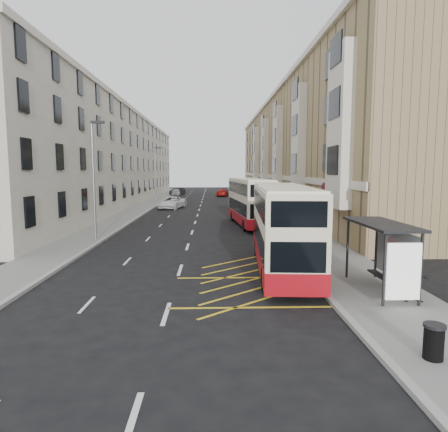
{
  "coord_description": "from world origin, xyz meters",
  "views": [
    {
      "loc": [
        1.58,
        -15.24,
        4.89
      ],
      "look_at": [
        2.27,
        7.26,
        2.3
      ],
      "focal_mm": 32.0,
      "sensor_mm": 36.0,
      "label": 1
    }
  ],
  "objects_px": {
    "white_van": "(171,203)",
    "car_red": "(222,193)",
    "double_decker_front": "(282,228)",
    "pedestrian_far": "(299,237)",
    "double_decker_rear": "(250,202)",
    "litter_bin": "(434,341)",
    "car_silver": "(176,192)",
    "pedestrian_mid": "(417,279)",
    "car_dark": "(178,191)",
    "street_lamp_near": "(94,174)",
    "pedestrian_near": "(325,259)",
    "bus_shelter": "(389,242)",
    "street_lamp_far": "(156,172)"
  },
  "relations": [
    {
      "from": "bus_shelter",
      "to": "pedestrian_far",
      "type": "relative_size",
      "value": 2.23
    },
    {
      "from": "street_lamp_near",
      "to": "car_red",
      "type": "xyz_separation_m",
      "value": [
        9.9,
        47.7,
        -3.94
      ]
    },
    {
      "from": "street_lamp_near",
      "to": "double_decker_front",
      "type": "distance_m",
      "value": 14.22
    },
    {
      "from": "double_decker_rear",
      "to": "car_silver",
      "type": "height_order",
      "value": "double_decker_rear"
    },
    {
      "from": "white_van",
      "to": "street_lamp_near",
      "type": "bearing_deg",
      "value": -81.92
    },
    {
      "from": "bus_shelter",
      "to": "car_silver",
      "type": "xyz_separation_m",
      "value": [
        -13.54,
        60.14,
        -1.4
      ]
    },
    {
      "from": "white_van",
      "to": "car_red",
      "type": "bearing_deg",
      "value": 88.0
    },
    {
      "from": "pedestrian_mid",
      "to": "car_red",
      "type": "xyz_separation_m",
      "value": [
        -5.39,
        61.23,
        -0.3
      ]
    },
    {
      "from": "double_decker_front",
      "to": "car_red",
      "type": "height_order",
      "value": "double_decker_front"
    },
    {
      "from": "pedestrian_near",
      "to": "car_dark",
      "type": "height_order",
      "value": "pedestrian_near"
    },
    {
      "from": "pedestrian_mid",
      "to": "car_silver",
      "type": "height_order",
      "value": "pedestrian_mid"
    },
    {
      "from": "double_decker_front",
      "to": "car_dark",
      "type": "xyz_separation_m",
      "value": [
        -10.2,
        59.88,
        -1.36
      ]
    },
    {
      "from": "litter_bin",
      "to": "car_silver",
      "type": "relative_size",
      "value": 0.21
    },
    {
      "from": "car_red",
      "to": "street_lamp_near",
      "type": "bearing_deg",
      "value": 85.98
    },
    {
      "from": "car_silver",
      "to": "car_red",
      "type": "bearing_deg",
      "value": -4.93
    },
    {
      "from": "double_decker_rear",
      "to": "white_van",
      "type": "distance_m",
      "value": 18.21
    },
    {
      "from": "double_decker_rear",
      "to": "pedestrian_mid",
      "type": "bearing_deg",
      "value": -84.95
    },
    {
      "from": "double_decker_rear",
      "to": "pedestrian_mid",
      "type": "height_order",
      "value": "double_decker_rear"
    },
    {
      "from": "street_lamp_near",
      "to": "car_silver",
      "type": "distance_m",
      "value": 47.92
    },
    {
      "from": "street_lamp_near",
      "to": "pedestrian_near",
      "type": "height_order",
      "value": "street_lamp_near"
    },
    {
      "from": "pedestrian_far",
      "to": "double_decker_rear",
      "type": "bearing_deg",
      "value": -60.65
    },
    {
      "from": "pedestrian_near",
      "to": "car_silver",
      "type": "xyz_separation_m",
      "value": [
        -11.68,
        58.16,
        -0.3
      ]
    },
    {
      "from": "bus_shelter",
      "to": "street_lamp_near",
      "type": "distance_m",
      "value": 19.38
    },
    {
      "from": "street_lamp_far",
      "to": "double_decker_front",
      "type": "bearing_deg",
      "value": -73.44
    },
    {
      "from": "bus_shelter",
      "to": "pedestrian_near",
      "type": "relative_size",
      "value": 2.39
    },
    {
      "from": "car_silver",
      "to": "double_decker_front",
      "type": "bearing_deg",
      "value": -84.31
    },
    {
      "from": "street_lamp_near",
      "to": "double_decker_rear",
      "type": "height_order",
      "value": "street_lamp_near"
    },
    {
      "from": "street_lamp_near",
      "to": "pedestrian_far",
      "type": "distance_m",
      "value": 14.28
    },
    {
      "from": "street_lamp_near",
      "to": "pedestrian_mid",
      "type": "height_order",
      "value": "street_lamp_near"
    },
    {
      "from": "street_lamp_far",
      "to": "pedestrian_mid",
      "type": "xyz_separation_m",
      "value": [
        15.29,
        -43.53,
        -3.64
      ]
    },
    {
      "from": "bus_shelter",
      "to": "pedestrian_mid",
      "type": "distance_m",
      "value": 1.72
    },
    {
      "from": "litter_bin",
      "to": "pedestrian_far",
      "type": "xyz_separation_m",
      "value": [
        -0.6,
        12.81,
        0.48
      ]
    },
    {
      "from": "street_lamp_near",
      "to": "car_red",
      "type": "relative_size",
      "value": 1.67
    },
    {
      "from": "pedestrian_far",
      "to": "car_silver",
      "type": "bearing_deg",
      "value": -55.2
    },
    {
      "from": "litter_bin",
      "to": "street_lamp_far",
      "type": "bearing_deg",
      "value": 105.76
    },
    {
      "from": "pedestrian_mid",
      "to": "street_lamp_far",
      "type": "bearing_deg",
      "value": 111.28
    },
    {
      "from": "bus_shelter",
      "to": "car_dark",
      "type": "height_order",
      "value": "bus_shelter"
    },
    {
      "from": "street_lamp_far",
      "to": "double_decker_rear",
      "type": "xyz_separation_m",
      "value": [
        11.3,
        -22.2,
        -2.53
      ]
    },
    {
      "from": "street_lamp_far",
      "to": "car_dark",
      "type": "distance_m",
      "value": 22.08
    },
    {
      "from": "double_decker_rear",
      "to": "car_dark",
      "type": "bearing_deg",
      "value": 97.46
    },
    {
      "from": "pedestrian_near",
      "to": "car_dark",
      "type": "distance_m",
      "value": 63.21
    },
    {
      "from": "double_decker_rear",
      "to": "pedestrian_far",
      "type": "xyz_separation_m",
      "value": [
        1.59,
        -12.81,
        -1.01
      ]
    },
    {
      "from": "car_silver",
      "to": "car_dark",
      "type": "height_order",
      "value": "car_dark"
    },
    {
      "from": "bus_shelter",
      "to": "litter_bin",
      "type": "xyz_separation_m",
      "value": [
        -1.2,
        -5.43,
        -1.52
      ]
    },
    {
      "from": "double_decker_rear",
      "to": "car_dark",
      "type": "distance_m",
      "value": 45.08
    },
    {
      "from": "white_van",
      "to": "car_red",
      "type": "relative_size",
      "value": 1.14
    },
    {
      "from": "street_lamp_near",
      "to": "double_decker_rear",
      "type": "bearing_deg",
      "value": 34.61
    },
    {
      "from": "pedestrian_near",
      "to": "car_dark",
      "type": "bearing_deg",
      "value": -81.09
    },
    {
      "from": "double_decker_front",
      "to": "pedestrian_mid",
      "type": "distance_m",
      "value": 6.73
    },
    {
      "from": "car_dark",
      "to": "car_silver",
      "type": "bearing_deg",
      "value": -71.65
    }
  ]
}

